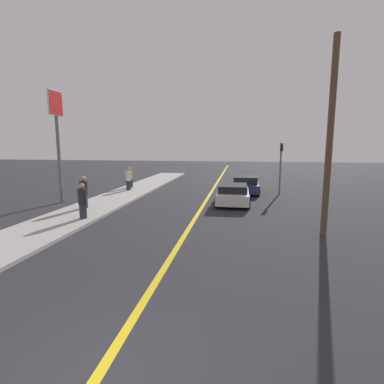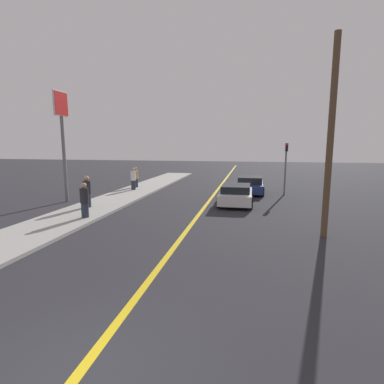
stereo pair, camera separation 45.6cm
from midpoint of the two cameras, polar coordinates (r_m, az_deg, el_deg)
road_center_line at (r=21.91m, az=2.96°, el=-0.24°), size 0.20×60.00×0.01m
sidewalk_left at (r=21.22m, az=-13.75°, el=-0.62°), size 2.93×31.53×0.13m
car_near_right_lane at (r=18.00m, az=7.10°, el=-0.42°), size 1.97×3.89×1.19m
car_ahead_center at (r=22.29m, az=9.56°, el=1.38°), size 2.06×3.95×1.25m
pedestrian_near_curb at (r=14.81m, az=-20.97°, el=-1.61°), size 0.40×0.40×1.65m
pedestrian_mid_group at (r=17.19m, az=-20.64°, el=-0.06°), size 0.43×0.43×1.73m
pedestrian_far_standing at (r=23.07m, az=-12.59°, el=2.42°), size 0.39×0.39×1.66m
pedestrian_by_sign at (r=24.44m, az=-12.20°, el=2.74°), size 0.44×0.44×1.64m
traffic_light at (r=21.98m, az=15.96°, el=5.35°), size 0.18×0.40×3.62m
roadside_sign at (r=19.94m, az=-24.97°, el=11.69°), size 0.20×1.37×6.67m
utility_pole at (r=12.37m, az=23.80°, el=9.19°), size 0.24×0.24×7.46m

